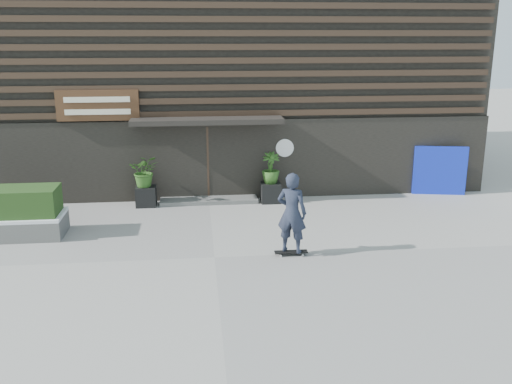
{
  "coord_description": "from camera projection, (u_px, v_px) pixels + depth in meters",
  "views": [
    {
      "loc": [
        -0.36,
        -12.42,
        5.02
      ],
      "look_at": [
        1.15,
        1.63,
        1.1
      ],
      "focal_mm": 39.98,
      "sensor_mm": 36.0,
      "label": 1
    }
  ],
  "objects": [
    {
      "name": "ground",
      "position": [
        215.0,
        257.0,
        13.28
      ],
      "size": [
        80.0,
        80.0,
        0.0
      ],
      "primitive_type": "plane",
      "color": "gray",
      "rests_on": "ground"
    },
    {
      "name": "bamboo_left",
      "position": [
        145.0,
        171.0,
        17.01
      ],
      "size": [
        0.86,
        0.75,
        0.96
      ],
      "primitive_type": "imported",
      "color": "#2D591E",
      "rests_on": "planter_pot_left"
    },
    {
      "name": "building",
      "position": [
        203.0,
        62.0,
        21.76
      ],
      "size": [
        18.0,
        11.0,
        8.0
      ],
      "color": "black",
      "rests_on": "ground"
    },
    {
      "name": "skateboarder",
      "position": [
        292.0,
        213.0,
        13.14
      ],
      "size": [
        0.82,
        0.7,
        2.0
      ],
      "color": "black",
      "rests_on": "ground"
    },
    {
      "name": "planter_pot_right",
      "position": [
        271.0,
        192.0,
        17.61
      ],
      "size": [
        0.6,
        0.6,
        0.6
      ],
      "primitive_type": "cube",
      "color": "black",
      "rests_on": "ground"
    },
    {
      "name": "blue_tarp",
      "position": [
        440.0,
        171.0,
        18.34
      ],
      "size": [
        1.67,
        0.44,
        1.57
      ],
      "primitive_type": "cube",
      "rotation": [
        0.0,
        0.0,
        -0.19
      ],
      "color": "#0D1FB0",
      "rests_on": "ground"
    },
    {
      "name": "entrance_step",
      "position": [
        209.0,
        200.0,
        17.67
      ],
      "size": [
        3.0,
        0.8,
        0.12
      ],
      "primitive_type": "cube",
      "color": "#535350",
      "rests_on": "ground"
    },
    {
      "name": "bamboo_right",
      "position": [
        271.0,
        168.0,
        17.4
      ],
      "size": [
        0.54,
        0.54,
        0.96
      ],
      "primitive_type": "imported",
      "color": "#2D591E",
      "rests_on": "planter_pot_right"
    },
    {
      "name": "planter_pot_left",
      "position": [
        146.0,
        196.0,
        17.22
      ],
      "size": [
        0.6,
        0.6,
        0.6
      ],
      "primitive_type": "cube",
      "color": "black",
      "rests_on": "ground"
    }
  ]
}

